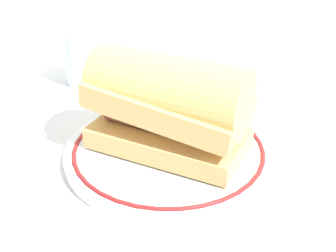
# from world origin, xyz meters

# --- Properties ---
(ground_plane) EXTENTS (1.50, 1.50, 0.00)m
(ground_plane) POSITION_xyz_m (0.00, 0.00, 0.00)
(ground_plane) COLOR silver
(plate) EXTENTS (0.27, 0.27, 0.01)m
(plate) POSITION_xyz_m (-0.00, 0.03, 0.01)
(plate) COLOR white
(plate) RESTS_ON ground_plane
(sausage_sandwich) EXTENTS (0.22, 0.16, 0.12)m
(sausage_sandwich) POSITION_xyz_m (-0.00, 0.03, 0.08)
(sausage_sandwich) COLOR #E3B76C
(sausage_sandwich) RESTS_ON plate
(drinking_glass) EXTENTS (0.06, 0.06, 0.09)m
(drinking_glass) POSITION_xyz_m (-0.16, 0.24, 0.04)
(drinking_glass) COLOR silver
(drinking_glass) RESTS_ON ground_plane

